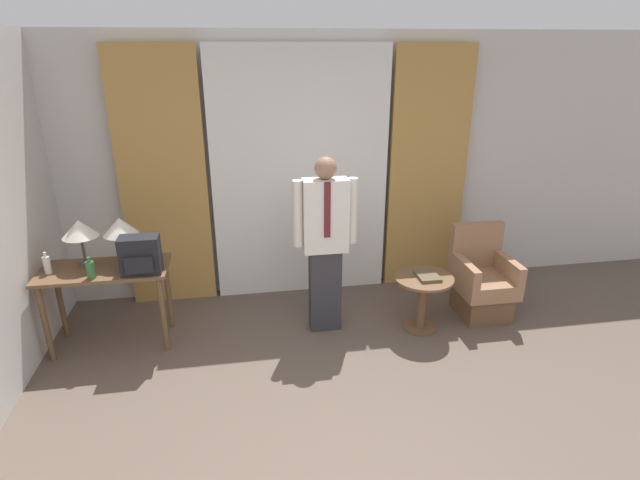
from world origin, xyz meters
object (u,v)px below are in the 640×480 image
Objects in this scene: armchair at (481,283)px; desk at (106,281)px; table_lamp_left at (80,230)px; bottle_near_edge at (91,269)px; bottle_by_lamp at (47,265)px; book at (428,276)px; table_lamp_right at (120,228)px; backpack at (140,255)px; person at (325,239)px; side_table at (422,294)px.

desk is at bearing 179.26° from armchair.
table_lamp_left reaches higher than bottle_near_edge.
table_lamp_left is 2.18× the size of bottle_by_lamp.
desk is 1.21× the size of armchair.
table_lamp_right is at bearing 172.57° from book.
desk is 0.50m from table_lamp_right.
bottle_near_edge is 0.57× the size of backpack.
book is at bearing -2.65° from backpack.
bottle_near_edge is at bearing -176.69° from person.
book is (0.03, -0.02, 0.19)m from side_table.
backpack is at bearing -52.42° from table_lamp_right.
armchair is at bearing 17.89° from book.
side_table is at bearing -4.85° from desk.
book is at bearing -5.19° from desk.
side_table is (2.68, -0.33, -0.71)m from table_lamp_right.
desk is 2.57× the size of table_lamp_right.
table_lamp_left is at bearing 173.68° from side_table.
table_lamp_left is 0.59m from backpack.
bottle_near_edge is at bearing -174.68° from backpack.
bottle_near_edge is 3.63m from armchair.
table_lamp_left is 1.00× the size of table_lamp_right.
backpack is at bearing -22.52° from desk.
bottle_near_edge is 0.77× the size of book.
desk is 0.28m from bottle_near_edge.
person is (1.94, -0.07, 0.29)m from desk.
desk is 5.60× the size of bottle_by_lamp.
bottle_by_lamp is 0.59× the size of backpack.
table_lamp_right is at bearing 174.92° from person.
bottle_by_lamp is (-0.38, 0.15, 0.00)m from bottle_near_edge.
bottle_by_lamp is 0.22× the size of armchair.
side_table is (2.84, -0.24, -0.25)m from desk.
person is 1.06m from side_table.
table_lamp_left is at bearing 151.06° from desk.
book is (2.52, -0.12, -0.34)m from backpack.
side_table is at bearing -1.18° from bottle_near_edge.
bottle_by_lamp is 3.33m from book.
backpack is 1.60m from person.
bottle_by_lamp is 0.12× the size of person.
bottle_near_edge is at bearing -67.27° from table_lamp_left.
table_lamp_left is at bearing 155.33° from backpack.
table_lamp_left is 0.39m from bottle_by_lamp.
person is at bearing -5.08° from table_lamp_right.
backpack reaches higher than book.
table_lamp_right is 0.47× the size of armchair.
bottle_by_lamp reaches higher than armchair.
table_lamp_right is 0.34m from backpack.
person is 1.01m from book.
table_lamp_right is (0.17, 0.09, 0.46)m from desk.
person is at bearing -4.28° from table_lamp_left.
desk is 0.47m from backpack.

